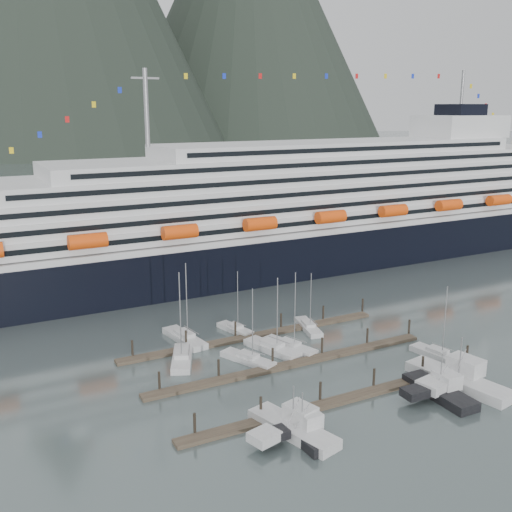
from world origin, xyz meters
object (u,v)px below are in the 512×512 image
at_px(sailboat_f, 235,329).
at_px(cruise_ship, 306,216).
at_px(sailboat_h, 437,355).
at_px(trawler_d, 439,391).
at_px(sailboat_a, 182,359).
at_px(sailboat_c, 272,349).
at_px(sailboat_d, 290,346).
at_px(trawler_a, 292,427).
at_px(sailboat_e, 185,339).
at_px(sailboat_b, 248,360).
at_px(trawler_c, 458,379).
at_px(sailboat_g, 308,327).
at_px(trawler_b, 301,431).

bearing_deg(sailboat_f, cruise_ship, -60.60).
relative_size(sailboat_h, trawler_d, 1.07).
relative_size(sailboat_a, sailboat_f, 1.32).
relative_size(sailboat_a, sailboat_h, 1.23).
relative_size(sailboat_c, sailboat_d, 0.97).
bearing_deg(sailboat_h, trawler_a, 95.70).
distance_m(sailboat_a, trawler_d, 38.26).
relative_size(sailboat_a, sailboat_d, 1.12).
distance_m(sailboat_d, trawler_d, 25.64).
relative_size(cruise_ship, sailboat_e, 14.60).
relative_size(sailboat_b, sailboat_e, 0.87).
relative_size(trawler_a, trawler_c, 0.81).
xyz_separation_m(cruise_ship, sailboat_a, (-49.61, -42.73, -11.59)).
height_order(sailboat_a, sailboat_h, sailboat_a).
bearing_deg(trawler_c, cruise_ship, -25.05).
relative_size(sailboat_a, trawler_c, 0.95).
bearing_deg(sailboat_e, trawler_a, 173.18).
bearing_deg(trawler_a, trawler_c, -104.55).
distance_m(sailboat_a, sailboat_g, 25.08).
bearing_deg(trawler_c, trawler_d, 93.83).
relative_size(sailboat_f, trawler_c, 0.72).
xyz_separation_m(sailboat_c, trawler_b, (-9.61, -24.20, 0.40)).
height_order(sailboat_b, sailboat_c, sailboat_c).
height_order(sailboat_g, trawler_a, sailboat_g).
distance_m(sailboat_b, trawler_d, 28.61).
bearing_deg(sailboat_e, sailboat_f, -98.03).
bearing_deg(sailboat_g, trawler_c, -153.70).
bearing_deg(sailboat_e, sailboat_c, -142.60).
relative_size(sailboat_c, trawler_d, 1.13).
bearing_deg(sailboat_g, trawler_a, 157.37).
xyz_separation_m(sailboat_d, trawler_d, (9.45, -23.83, 0.48)).
bearing_deg(sailboat_f, sailboat_a, 106.87).
xyz_separation_m(sailboat_f, trawler_c, (18.75, -33.78, 0.59)).
distance_m(cruise_ship, trawler_b, 83.84).
xyz_separation_m(sailboat_e, sailboat_h, (32.87, -25.03, -0.02)).
height_order(cruise_ship, sailboat_g, cruise_ship).
height_order(sailboat_b, trawler_c, sailboat_b).
height_order(sailboat_c, sailboat_g, sailboat_c).
bearing_deg(sailboat_g, sailboat_d, 142.11).
height_order(sailboat_g, trawler_c, sailboat_g).
relative_size(sailboat_c, trawler_c, 0.82).
xyz_separation_m(cruise_ship, sailboat_f, (-36.69, -34.95, -11.64)).
xyz_separation_m(sailboat_d, trawler_c, (14.22, -22.62, 0.58)).
bearing_deg(trawler_a, sailboat_g, -50.72).
height_order(sailboat_a, trawler_a, sailboat_a).
relative_size(sailboat_a, trawler_d, 1.31).
bearing_deg(trawler_b, cruise_ship, -34.58).
bearing_deg(sailboat_a, sailboat_f, -35.00).
bearing_deg(sailboat_d, trawler_d, -176.44).
height_order(sailboat_d, trawler_c, sailboat_d).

